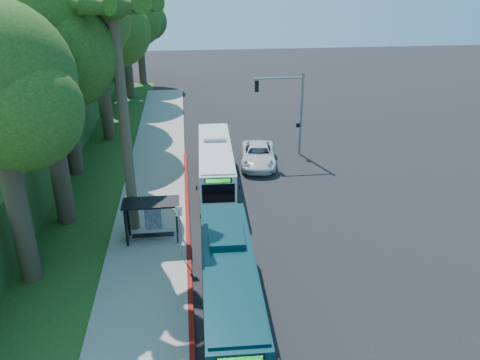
{
  "coord_description": "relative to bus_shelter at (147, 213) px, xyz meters",
  "views": [
    {
      "loc": [
        -4.8,
        -26.99,
        14.42
      ],
      "look_at": [
        -1.44,
        1.0,
        1.83
      ],
      "focal_mm": 35.0,
      "sensor_mm": 36.0,
      "label": 1
    }
  ],
  "objects": [
    {
      "name": "traffic_signal_pole",
      "position": [
        11.04,
        12.86,
        2.62
      ],
      "size": [
        4.1,
        0.3,
        7.0
      ],
      "color": "gray",
      "rests_on": "ground"
    },
    {
      "name": "palm_tree",
      "position": [
        -0.94,
        1.36,
        10.57
      ],
      "size": [
        4.2,
        4.2,
        14.4
      ],
      "color": "#4C3F2D",
      "rests_on": "ground"
    },
    {
      "name": "tree_2",
      "position": [
        -4.64,
        18.84,
        8.67
      ],
      "size": [
        8.82,
        8.4,
        15.12
      ],
      "color": "#382B1E",
      "rests_on": "ground"
    },
    {
      "name": "tree_0",
      "position": [
        -5.14,
        2.84,
        9.4
      ],
      "size": [
        8.4,
        8.0,
        15.7
      ],
      "color": "#382B1E",
      "rests_on": "ground"
    },
    {
      "name": "red_curb",
      "position": [
        2.26,
        -1.14,
        -1.74
      ],
      "size": [
        0.25,
        30.0,
        0.13
      ],
      "primitive_type": "cube",
      "color": "maroon",
      "rests_on": "ground"
    },
    {
      "name": "pickup",
      "position": [
        8.16,
        10.87,
        -0.99
      ],
      "size": [
        3.48,
        6.18,
        1.63
      ],
      "primitive_type": "imported",
      "rotation": [
        0.0,
        0.0,
        -0.14
      ],
      "color": "silver",
      "rests_on": "ground"
    },
    {
      "name": "teal_bus",
      "position": [
        4.03,
        -6.96,
        -0.21
      ],
      "size": [
        2.67,
        11.04,
        3.27
      ],
      "rotation": [
        0.0,
        0.0,
        -0.03
      ],
      "color": "#092C32",
      "rests_on": "ground"
    },
    {
      "name": "bus_shelter",
      "position": [
        0.0,
        0.0,
        0.0
      ],
      "size": [
        3.2,
        1.51,
        2.55
      ],
      "color": "black",
      "rests_on": "ground"
    },
    {
      "name": "sidewalk",
      "position": [
        -0.04,
        2.86,
        -1.75
      ],
      "size": [
        4.5,
        70.0,
        0.12
      ],
      "primitive_type": "cube",
      "color": "gray",
      "rests_on": "ground"
    },
    {
      "name": "ground",
      "position": [
        7.26,
        2.86,
        -1.81
      ],
      "size": [
        140.0,
        140.0,
        0.0
      ],
      "primitive_type": "plane",
      "color": "black",
      "rests_on": "ground"
    },
    {
      "name": "white_bus",
      "position": [
        4.46,
        7.58,
        -0.2
      ],
      "size": [
        2.78,
        11.13,
        3.29
      ],
      "rotation": [
        0.0,
        0.0,
        -0.04
      ],
      "color": "silver",
      "rests_on": "ground"
    },
    {
      "name": "tree_5",
      "position": [
        -3.16,
        42.84,
        7.16
      ],
      "size": [
        7.35,
        7.0,
        12.86
      ],
      "color": "#382B1E",
      "rests_on": "ground"
    },
    {
      "name": "stop_sign_pole",
      "position": [
        1.86,
        -2.14,
        0.28
      ],
      "size": [
        0.35,
        0.06,
        3.17
      ],
      "color": "gray",
      "rests_on": "ground"
    },
    {
      "name": "tree_4",
      "position": [
        -4.14,
        34.84,
        7.92
      ],
      "size": [
        8.4,
        8.0,
        14.14
      ],
      "color": "#382B1E",
      "rests_on": "ground"
    },
    {
      "name": "grass_verge",
      "position": [
        -5.74,
        7.86,
        -1.78
      ],
      "size": [
        8.0,
        70.0,
        0.06
      ],
      "primitive_type": "cube",
      "color": "#234719",
      "rests_on": "ground"
    }
  ]
}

